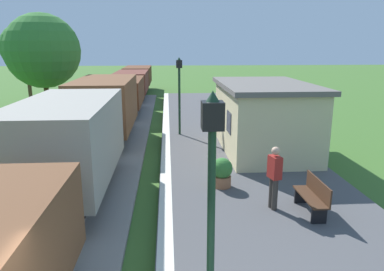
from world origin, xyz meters
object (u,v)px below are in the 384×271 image
bench_near_hut (313,196)px  lamp_post_near (212,177)px  person_waiting (274,175)px  tree_field_left (43,51)px  station_hut (263,117)px  potted_planter (222,172)px  freight_train (114,102)px  tree_field_distant (25,48)px  lamp_post_far (179,82)px

bench_near_hut → lamp_post_near: (-3.15, -3.97, 2.08)m
person_waiting → tree_field_left: (-9.77, 12.81, 2.98)m
lamp_post_near → tree_field_left: (-7.58, 17.09, 1.36)m
station_hut → potted_planter: 4.61m
freight_train → lamp_post_near: bearing=-77.1°
person_waiting → tree_field_distant: (-13.36, 20.07, 3.10)m
bench_near_hut → tree_field_left: 17.29m
bench_near_hut → potted_planter: (-2.09, 1.93, 0.00)m
freight_train → tree_field_left: (-4.11, 1.89, 2.66)m
bench_near_hut → person_waiting: person_waiting is taller
potted_planter → lamp_post_near: size_ratio=0.25×
freight_train → tree_field_distant: (-7.70, 9.15, 2.78)m
lamp_post_far → person_waiting: bearing=-75.5°
freight_train → person_waiting: freight_train is taller
freight_train → lamp_post_near: size_ratio=10.59×
person_waiting → lamp_post_far: bearing=-89.7°
lamp_post_far → station_hut: bearing=-41.5°
freight_train → station_hut: bearing=-38.4°
person_waiting → tree_field_left: size_ratio=0.27×
bench_near_hut → tree_field_left: (-10.73, 13.12, 3.44)m
bench_near_hut → lamp_post_near: bearing=-128.4°
bench_near_hut → person_waiting: 1.11m
station_hut → potted_planter: station_hut is taller
freight_train → tree_field_left: tree_field_left is taller
freight_train → potted_planter: freight_train is taller
station_hut → tree_field_left: bearing=146.3°
freight_train → tree_field_distant: tree_field_distant is taller
freight_train → lamp_post_far: size_ratio=10.59×
bench_near_hut → tree_field_distant: size_ratio=0.24×
bench_near_hut → potted_planter: potted_planter is taller
lamp_post_near → freight_train: bearing=102.9°
station_hut → lamp_post_far: size_ratio=1.57×
lamp_post_far → potted_planter: bearing=-81.2°
person_waiting → freight_train: bearing=-76.7°
lamp_post_far → freight_train: bearing=144.9°
bench_near_hut → lamp_post_far: size_ratio=0.41×
station_hut → potted_planter: bearing=-120.1°
lamp_post_far → tree_field_distant: size_ratio=0.60×
bench_near_hut → freight_train: bearing=120.5°
lamp_post_far → lamp_post_near: bearing=-90.0°
tree_field_left → lamp_post_far: bearing=-29.7°
tree_field_distant → freight_train: bearing=-49.9°
lamp_post_near → bench_near_hut: bearing=51.6°
potted_planter → tree_field_left: size_ratio=0.15×
tree_field_distant → person_waiting: bearing=-56.3°
lamp_post_far → tree_field_distant: (-11.17, 11.59, 1.49)m
lamp_post_far → tree_field_distant: 16.17m
lamp_post_far → tree_field_left: (-7.58, 4.33, 1.36)m
tree_field_left → tree_field_distant: (-3.59, 7.26, 0.13)m
lamp_post_near → tree_field_left: size_ratio=0.59×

